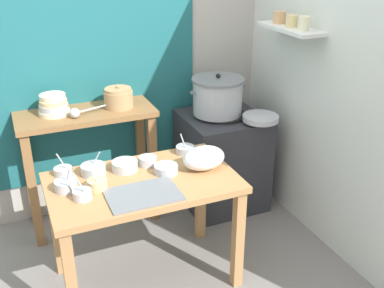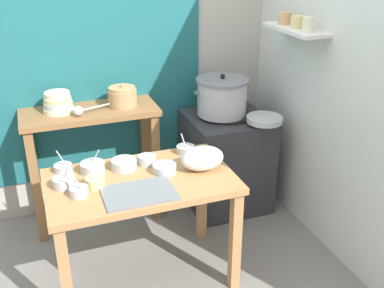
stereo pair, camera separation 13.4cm
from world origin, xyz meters
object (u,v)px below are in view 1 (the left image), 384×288
object	(u,v)px
clay_pot	(118,98)
prep_bowl_6	(66,185)
prep_bowl_2	(93,169)
prep_bowl_1	(125,165)
stove_block	(222,160)
serving_tray	(143,195)
back_shelf_table	(88,140)
prep_table	(143,196)
plastic_bag	(204,158)
steamer_pot	(218,96)
prep_bowl_4	(166,169)
wide_pan	(261,118)
prep_bowl_3	(148,161)
prep_bowl_8	(63,171)
bowl_stack_enamel	(54,105)
prep_bowl_5	(82,194)
prep_bowl_7	(97,184)
ladle	(77,113)
prep_bowl_0	(185,149)

from	to	relation	value
clay_pot	prep_bowl_6	bearing A→B (deg)	-124.73
prep_bowl_2	prep_bowl_1	bearing A→B (deg)	-6.89
stove_block	serving_tray	xyz separation A→B (m)	(-0.90, -0.82, 0.34)
back_shelf_table	prep_table	bearing A→B (deg)	-78.29
plastic_bag	steamer_pot	bearing A→B (deg)	58.22
prep_table	steamer_pot	world-z (taller)	steamer_pot
plastic_bag	prep_bowl_4	size ratio (longest dim) A/B	1.84
clay_pot	wide_pan	size ratio (longest dim) A/B	0.77
steamer_pot	prep_bowl_3	size ratio (longest dim) A/B	3.94
prep_table	prep_bowl_6	bearing A→B (deg)	173.07
prep_bowl_8	bowl_stack_enamel	bearing A→B (deg)	85.15
prep_bowl_3	prep_bowl_4	distance (m)	0.16
back_shelf_table	prep_bowl_4	size ratio (longest dim) A/B	6.66
prep_table	plastic_bag	bearing A→B (deg)	-1.98
steamer_pot	prep_bowl_8	world-z (taller)	steamer_pot
prep_bowl_5	prep_bowl_7	distance (m)	0.12
prep_bowl_1	ladle	bearing A→B (deg)	108.11
prep_bowl_2	prep_bowl_4	bearing A→B (deg)	-20.86
prep_bowl_4	serving_tray	bearing A→B (deg)	-136.42
steamer_pot	serving_tray	distance (m)	1.22
back_shelf_table	prep_bowl_2	xyz separation A→B (m)	(-0.08, -0.60, 0.07)
clay_pot	prep_bowl_4	size ratio (longest dim) A/B	1.44
prep_bowl_1	prep_bowl_4	size ratio (longest dim) A/B	1.09
prep_bowl_8	plastic_bag	bearing A→B (deg)	-18.19
clay_pot	prep_bowl_3	bearing A→B (deg)	-89.16
serving_tray	prep_bowl_2	size ratio (longest dim) A/B	2.70
back_shelf_table	bowl_stack_enamel	size ratio (longest dim) A/B	4.53
wide_pan	prep_bowl_3	distance (m)	0.99
bowl_stack_enamel	ladle	distance (m)	0.18
prep_bowl_0	prep_bowl_1	xyz separation A→B (m)	(-0.43, -0.08, 0.01)
prep_bowl_0	prep_bowl_4	bearing A→B (deg)	-134.79
back_shelf_table	prep_bowl_0	xyz separation A→B (m)	(0.53, -0.54, 0.07)
clay_pot	bowl_stack_enamel	world-z (taller)	clay_pot
prep_bowl_4	prep_table	bearing A→B (deg)	-170.17
steamer_pot	plastic_bag	size ratio (longest dim) A/B	1.67
steamer_pot	clay_pot	distance (m)	0.74
prep_bowl_2	prep_bowl_4	xyz separation A→B (m)	(0.40, -0.15, -0.01)
ladle	prep_bowl_7	bearing A→B (deg)	-92.26
back_shelf_table	clay_pot	world-z (taller)	clay_pot
prep_table	prep_bowl_3	world-z (taller)	prep_bowl_3
steamer_pot	prep_bowl_6	distance (m)	1.40
prep_bowl_0	prep_bowl_2	bearing A→B (deg)	-174.60
prep_bowl_3	prep_bowl_6	size ratio (longest dim) A/B	0.75
prep_table	stove_block	bearing A→B (deg)	37.47
prep_bowl_4	bowl_stack_enamel	bearing A→B (deg)	123.50
steamer_pot	prep_bowl_0	xyz separation A→B (m)	(-0.45, -0.43, -0.17)
stove_block	prep_bowl_8	size ratio (longest dim) A/B	5.14
prep_bowl_7	prep_bowl_4	bearing A→B (deg)	4.27
ladle	prep_bowl_4	distance (m)	0.80
prep_bowl_4	prep_bowl_5	distance (m)	0.53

